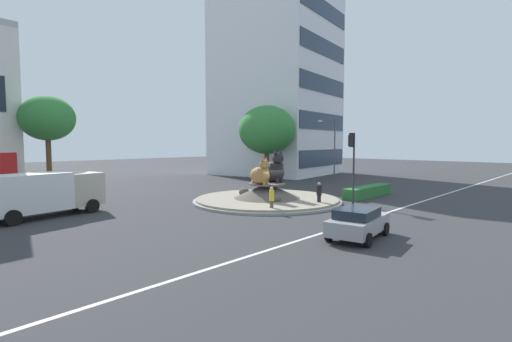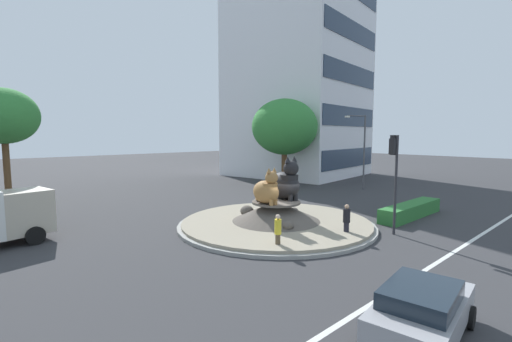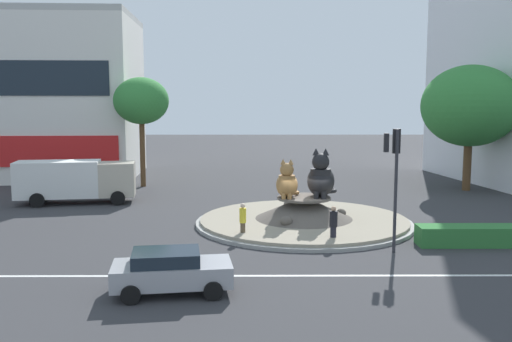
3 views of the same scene
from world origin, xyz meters
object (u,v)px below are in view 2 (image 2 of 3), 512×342
object	(u,v)px
second_tree_near_tower	(3,117)
streetlight_arm	(362,146)
sedan_on_far_lane	(422,309)
broadleaf_tree_behind_island	(285,127)
cat_statue_tabby	(267,190)
cat_statue_black	(286,183)
pedestrian_black_shirt	(347,220)
traffic_light_mast	(394,162)
office_tower	(299,61)
pedestrian_yellow_shirt	(278,231)

from	to	relation	value
second_tree_near_tower	streetlight_arm	xyz separation A→B (m)	(27.33, -9.24, -2.24)
sedan_on_far_lane	streetlight_arm	bearing A→B (deg)	26.24
broadleaf_tree_behind_island	streetlight_arm	distance (m)	8.19
cat_statue_tabby	second_tree_near_tower	distance (m)	17.44
cat_statue_black	pedestrian_black_shirt	distance (m)	4.48
cat_statue_tabby	traffic_light_mast	size ratio (longest dim) A/B	0.40
cat_statue_tabby	office_tower	distance (m)	31.31
cat_statue_tabby	cat_statue_black	world-z (taller)	cat_statue_black
broadleaf_tree_behind_island	second_tree_near_tower	xyz separation A→B (m)	(-24.15, 1.94, 0.33)
broadleaf_tree_behind_island	streetlight_arm	bearing A→B (deg)	-66.47
traffic_light_mast	broadleaf_tree_behind_island	bearing A→B (deg)	-23.25
second_tree_near_tower	sedan_on_far_lane	xyz separation A→B (m)	(5.64, -23.94, -5.70)
broadleaf_tree_behind_island	pedestrian_yellow_shirt	bearing A→B (deg)	-138.05
second_tree_near_tower	streetlight_arm	size ratio (longest dim) A/B	1.15
office_tower	pedestrian_yellow_shirt	size ratio (longest dim) A/B	17.46
traffic_light_mast	second_tree_near_tower	xyz separation A→B (m)	(-14.48, 18.74, 2.60)
office_tower	second_tree_near_tower	bearing A→B (deg)	178.29
cat_statue_tabby	pedestrian_yellow_shirt	bearing A→B (deg)	-32.58
traffic_light_mast	streetlight_arm	distance (m)	15.99
pedestrian_yellow_shirt	pedestrian_black_shirt	bearing A→B (deg)	-7.07
pedestrian_yellow_shirt	streetlight_arm	bearing A→B (deg)	26.47
cat_statue_tabby	broadleaf_tree_behind_island	xyz separation A→B (m)	(13.92, 11.53, 3.92)
cat_statue_black	streetlight_arm	xyz separation A→B (m)	(15.29, 3.99, 1.81)
office_tower	second_tree_near_tower	world-z (taller)	office_tower
traffic_light_mast	sedan_on_far_lane	xyz separation A→B (m)	(-8.84, -5.19, -3.11)
second_tree_near_tower	cat_statue_black	bearing A→B (deg)	-47.70
sedan_on_far_lane	office_tower	bearing A→B (deg)	37.51
cat_statue_black	second_tree_near_tower	xyz separation A→B (m)	(-12.04, 13.23, 4.05)
sedan_on_far_lane	traffic_light_mast	bearing A→B (deg)	22.55
cat_statue_tabby	pedestrian_black_shirt	xyz separation A→B (m)	(1.88, -3.99, -1.31)
office_tower	pedestrian_yellow_shirt	xyz separation A→B (m)	(-25.04, -20.29, -14.11)
streetlight_arm	pedestrian_black_shirt	distance (m)	17.61
office_tower	sedan_on_far_lane	bearing A→B (deg)	-142.88
pedestrian_yellow_shirt	pedestrian_black_shirt	xyz separation A→B (m)	(4.16, -0.96, 0.01)
office_tower	broadleaf_tree_behind_island	xyz separation A→B (m)	(-8.85, -5.74, -8.88)
cat_statue_tabby	traffic_light_mast	world-z (taller)	traffic_light_mast
office_tower	broadleaf_tree_behind_island	world-z (taller)	office_tower
broadleaf_tree_behind_island	pedestrian_yellow_shirt	distance (m)	22.39
pedestrian_yellow_shirt	pedestrian_black_shirt	distance (m)	4.27
sedan_on_far_lane	pedestrian_black_shirt	bearing A→B (deg)	37.17
cat_statue_tabby	cat_statue_black	xyz separation A→B (m)	(1.81, 0.24, 0.20)
traffic_light_mast	pedestrian_black_shirt	distance (m)	4.01
streetlight_arm	pedestrian_black_shirt	size ratio (longest dim) A/B	4.09
cat_statue_tabby	cat_statue_black	bearing A→B (deg)	101.73
broadleaf_tree_behind_island	pedestrian_black_shirt	xyz separation A→B (m)	(-12.03, -15.52, -5.23)
streetlight_arm	pedestrian_yellow_shirt	distance (m)	20.95
cat_statue_black	sedan_on_far_lane	distance (m)	12.58
cat_statue_black	office_tower	xyz separation A→B (m)	(20.96, 17.03, 12.60)
pedestrian_yellow_shirt	broadleaf_tree_behind_island	bearing A→B (deg)	47.89
traffic_light_mast	second_tree_near_tower	world-z (taller)	second_tree_near_tower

